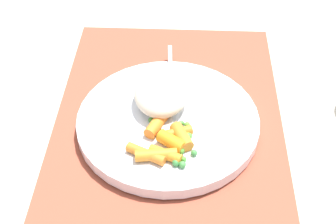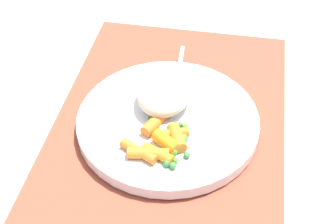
% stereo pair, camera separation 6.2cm
% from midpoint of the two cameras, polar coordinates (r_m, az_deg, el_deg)
% --- Properties ---
extents(ground_plane, '(2.40, 2.40, 0.00)m').
position_cam_midpoint_polar(ground_plane, '(0.67, -2.63, -2.16)').
color(ground_plane, beige).
extents(placemat, '(0.49, 0.32, 0.01)m').
position_cam_midpoint_polar(placemat, '(0.67, -2.64, -1.98)').
color(placemat, '#9E4733').
rests_on(placemat, ground_plane).
extents(plate, '(0.25, 0.25, 0.02)m').
position_cam_midpoint_polar(plate, '(0.66, -2.67, -1.28)').
color(plate, white).
rests_on(plate, placemat).
extents(rice_mound, '(0.10, 0.08, 0.04)m').
position_cam_midpoint_polar(rice_mound, '(0.67, -3.44, 2.23)').
color(rice_mound, beige).
rests_on(rice_mound, plate).
extents(carrot_portion, '(0.10, 0.09, 0.02)m').
position_cam_midpoint_polar(carrot_portion, '(0.62, -3.27, -3.59)').
color(carrot_portion, orange).
rests_on(carrot_portion, plate).
extents(pea_scatter, '(0.09, 0.07, 0.01)m').
position_cam_midpoint_polar(pea_scatter, '(0.62, -1.50, -4.08)').
color(pea_scatter, green).
rests_on(pea_scatter, plate).
extents(fork, '(0.20, 0.02, 0.01)m').
position_cam_midpoint_polar(fork, '(0.68, -2.62, 1.66)').
color(fork, '#BABABA').
rests_on(fork, plate).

